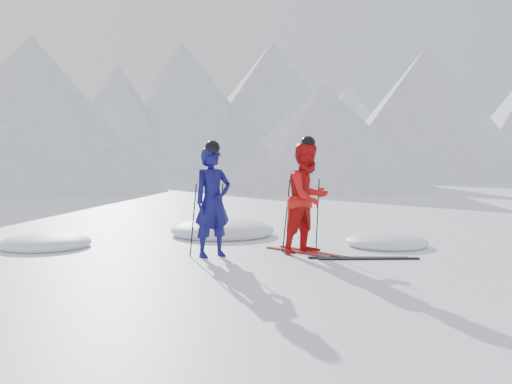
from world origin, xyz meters
name	(u,v)px	position (x,y,z in m)	size (l,w,h in m)	color
ground	(361,250)	(0.00, 0.00, 0.00)	(160.00, 160.00, 0.00)	white
mountain_range	(154,100)	(5.71, 35.31, 6.72)	(106.15, 62.94, 15.53)	#B2BCD1
skier_blue	(213,202)	(-2.71, 0.56, 0.94)	(0.69, 0.45, 1.89)	#0E0D52
skier_red	(308,198)	(-1.04, 0.18, 0.99)	(0.96, 0.75, 1.98)	red
pole_blue_left	(193,220)	(-3.01, 0.71, 0.63)	(0.02, 0.02, 1.26)	black
pole_blue_right	(221,218)	(-2.46, 0.81, 0.63)	(0.02, 0.02, 1.26)	black
pole_red_left	(286,216)	(-1.34, 0.43, 0.66)	(0.02, 0.02, 1.32)	black
pole_red_right	(318,215)	(-0.74, 0.33, 0.66)	(0.02, 0.02, 1.32)	black
ski_worn_left	(302,253)	(-1.16, 0.18, 0.01)	(0.09, 1.70, 0.03)	black
ski_worn_right	(313,252)	(-0.92, 0.18, 0.01)	(0.09, 1.70, 0.03)	black
ski_loose_a	(358,258)	(-0.57, -0.68, 0.01)	(0.09, 1.70, 0.03)	black
ski_loose_b	(369,259)	(-0.47, -0.83, 0.01)	(0.09, 1.70, 0.03)	black
snow_lumps	(214,240)	(-1.92, 2.51, 0.00)	(7.64, 4.79, 0.51)	white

